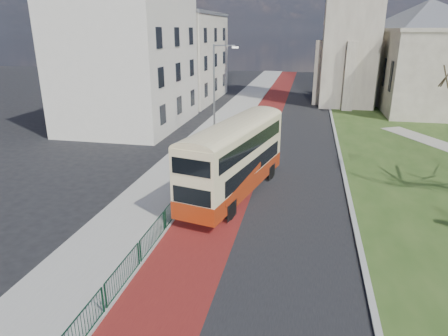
# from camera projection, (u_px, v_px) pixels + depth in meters

# --- Properties ---
(ground) EXTENTS (160.00, 160.00, 0.00)m
(ground) POSITION_uv_depth(u_px,v_px,m) (221.00, 247.00, 17.91)
(ground) COLOR black
(ground) RESTS_ON ground
(road_carriageway) EXTENTS (9.00, 120.00, 0.01)m
(road_carriageway) POSITION_uv_depth(u_px,v_px,m) (284.00, 137.00, 36.10)
(road_carriageway) COLOR black
(road_carriageway) RESTS_ON ground
(bus_lane) EXTENTS (3.40, 120.00, 0.01)m
(bus_lane) POSITION_uv_depth(u_px,v_px,m) (254.00, 136.00, 36.62)
(bus_lane) COLOR #591414
(bus_lane) RESTS_ON ground
(pavement_west) EXTENTS (4.00, 120.00, 0.12)m
(pavement_west) POSITION_uv_depth(u_px,v_px,m) (214.00, 133.00, 37.34)
(pavement_west) COLOR gray
(pavement_west) RESTS_ON ground
(kerb_west) EXTENTS (0.25, 120.00, 0.13)m
(kerb_west) POSITION_uv_depth(u_px,v_px,m) (235.00, 134.00, 36.95)
(kerb_west) COLOR #999993
(kerb_west) RESTS_ON ground
(kerb_east) EXTENTS (0.25, 80.00, 0.13)m
(kerb_east) POSITION_uv_depth(u_px,v_px,m) (335.00, 134.00, 37.03)
(kerb_east) COLOR #999993
(kerb_east) RESTS_ON ground
(pedestrian_railing) EXTENTS (0.07, 24.00, 1.12)m
(pedestrian_railing) POSITION_uv_depth(u_px,v_px,m) (184.00, 196.00, 22.00)
(pedestrian_railing) COLOR #0C3520
(pedestrian_railing) RESTS_ON ground
(street_block_near) EXTENTS (10.30, 14.30, 13.00)m
(street_block_near) POSITION_uv_depth(u_px,v_px,m) (128.00, 59.00, 38.82)
(street_block_near) COLOR beige
(street_block_near) RESTS_ON ground
(street_block_far) EXTENTS (10.30, 16.30, 11.50)m
(street_block_far) POSITION_uv_depth(u_px,v_px,m) (179.00, 57.00, 53.86)
(street_block_far) COLOR beige
(street_block_far) RESTS_ON ground
(streetlamp) EXTENTS (2.13, 0.18, 8.00)m
(streetlamp) POSITION_uv_depth(u_px,v_px,m) (216.00, 87.00, 33.88)
(streetlamp) COLOR gray
(streetlamp) RESTS_ON pavement_west
(bus) EXTENTS (4.56, 10.45, 4.26)m
(bus) POSITION_uv_depth(u_px,v_px,m) (235.00, 155.00, 22.83)
(bus) COLOR #952A0D
(bus) RESTS_ON ground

